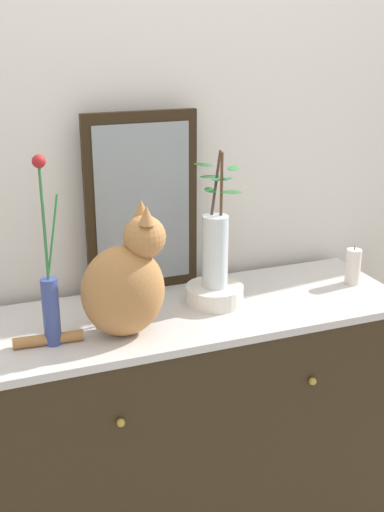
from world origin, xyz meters
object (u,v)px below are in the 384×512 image
cat_sitting (125,283)px  bowl_porcelain (215,294)px  vase_slim_green (50,295)px  mirror_leaning (142,204)px  vase_glass_clear (215,246)px  candle_pillar (352,266)px  sideboard (192,425)px

cat_sitting → bowl_porcelain: size_ratio=2.38×
bowl_porcelain → vase_slim_green: bearing=-169.7°
cat_sitting → vase_slim_green: size_ratio=0.82×
mirror_leaning → bowl_porcelain: mirror_leaning is taller
vase_slim_green → vase_glass_clear: vase_slim_green is taller
cat_sitting → mirror_leaning: bearing=64.7°
mirror_leaning → bowl_porcelain: bearing=-48.1°
vase_slim_green → candle_pillar: (1.05, 0.08, -0.09)m
mirror_leaning → vase_slim_green: bearing=-140.5°
cat_sitting → sideboard: bearing=21.3°
cat_sitting → bowl_porcelain: cat_sitting is taller
sideboard → mirror_leaning: (-0.09, 0.22, 0.73)m
cat_sitting → bowl_porcelain: 0.37m
bowl_porcelain → vase_glass_clear: bearing=46.3°
sideboard → bowl_porcelain: 0.47m
sideboard → bowl_porcelain: bearing=13.0°
mirror_leaning → cat_sitting: 0.37m
mirror_leaning → bowl_porcelain: size_ratio=3.21×
vase_slim_green → candle_pillar: size_ratio=3.94×
vase_slim_green → vase_glass_clear: bearing=10.4°
mirror_leaning → vase_glass_clear: mirror_leaning is taller
sideboard → mirror_leaning: bearing=112.8°
sideboard → cat_sitting: size_ratio=3.13×
vase_glass_clear → cat_sitting: bearing=-160.7°
mirror_leaning → bowl_porcelain: 0.38m
vase_slim_green → candle_pillar: vase_slim_green is taller
bowl_porcelain → vase_glass_clear: 0.16m
mirror_leaning → vase_glass_clear: (0.18, -0.20, -0.11)m
candle_pillar → bowl_porcelain: bearing=178.3°
sideboard → vase_glass_clear: vase_glass_clear is taller
cat_sitting → vase_slim_green: bearing=175.8°
cat_sitting → candle_pillar: bearing=6.7°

